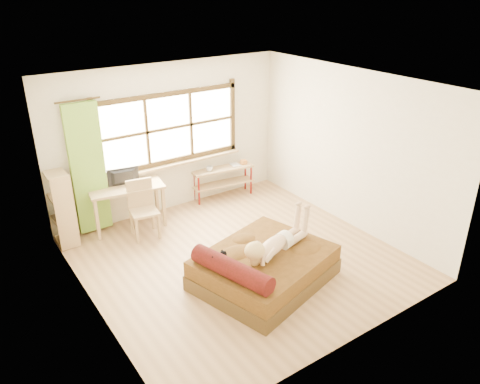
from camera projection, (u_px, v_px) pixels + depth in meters
floor at (241, 259)px, 7.29m from camera, size 4.50×4.50×0.00m
ceiling at (241, 85)px, 6.16m from camera, size 4.50×4.50×0.00m
wall_back at (170, 139)px, 8.41m from camera, size 4.50×0.00×4.50m
wall_front at (359, 246)px, 5.04m from camera, size 4.50×0.00×4.50m
wall_left at (85, 221)px, 5.56m from camera, size 0.00×4.50×4.50m
wall_right at (350, 149)px, 7.88m from camera, size 0.00×4.50×4.50m
window at (170, 131)px, 8.32m from camera, size 2.80×0.16×1.46m
curtain at (88, 169)px, 7.60m from camera, size 0.55×0.10×2.20m
bed at (263, 268)px, 6.62m from camera, size 2.14×1.89×0.69m
woman at (276, 235)px, 6.49m from camera, size 1.33×0.69×0.55m
kitten at (217, 260)px, 6.22m from camera, size 0.29×0.18×0.22m
desk at (127, 192)px, 7.95m from camera, size 1.31×0.76×0.77m
monitor at (124, 177)px, 7.88m from camera, size 0.53×0.15×0.30m
chair at (142, 205)px, 7.79m from camera, size 0.50×0.50×0.97m
pipe_shelf at (223, 176)px, 9.17m from camera, size 1.26×0.46×0.70m
cup at (209, 169)px, 8.92m from camera, size 0.14×0.14×0.10m
book at (231, 165)px, 9.20m from camera, size 0.19×0.24×0.02m
bookshelf at (61, 208)px, 7.48m from camera, size 0.31×0.55×1.25m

